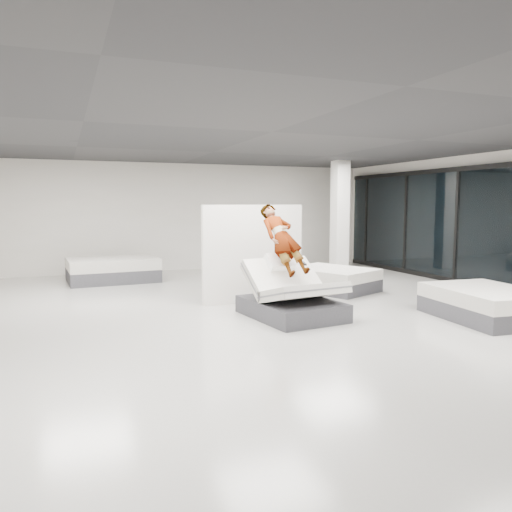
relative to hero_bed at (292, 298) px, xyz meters
name	(u,v)px	position (x,y,z in m)	size (l,w,h in m)	color
room	(272,227)	(-0.38, 0.01, 1.25)	(14.00, 14.04, 3.20)	#BAB8B0
hero_bed	(292,298)	(0.00, 0.00, 0.00)	(1.55, 1.93, 1.11)	#3D3D42
person	(283,252)	(-0.04, 0.31, 0.79)	(0.57, 0.38, 1.58)	slate
remote	(304,263)	(0.22, 0.00, 0.61)	(0.05, 0.14, 0.03)	black
divider_panel	(253,254)	(-0.11, 1.61, 0.64)	(2.18, 0.10, 1.98)	silver
flat_bed_right_far	(331,279)	(2.04, 2.18, -0.09)	(2.05, 2.29, 0.52)	#3D3D42
flat_bed_right_near	(487,304)	(3.12, -1.34, -0.08)	(1.64, 2.08, 0.54)	#3D3D42
flat_bed_left_far	(113,269)	(-2.56, 5.47, -0.04)	(2.30, 1.79, 0.60)	#3D3D42
column	(340,218)	(3.62, 4.51, 1.25)	(0.40, 0.40, 3.20)	silver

